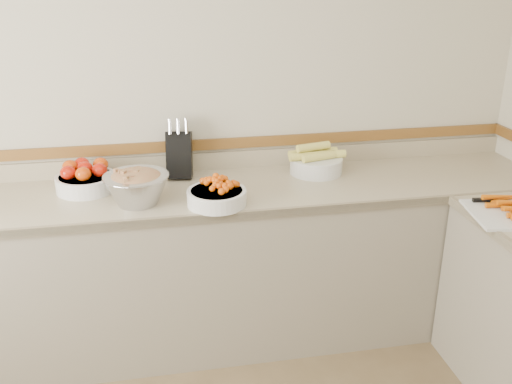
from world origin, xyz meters
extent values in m
plane|color=beige|center=(0.00, 2.00, 1.30)|extent=(4.00, 0.00, 4.00)
cube|color=tan|center=(0.00, 1.68, 0.88)|extent=(4.00, 0.65, 0.04)
cube|color=gray|center=(0.00, 1.68, 0.43)|extent=(4.00, 0.63, 0.86)
cube|color=#7D6E54|center=(0.00, 1.36, 0.88)|extent=(4.00, 0.02, 0.04)
cube|color=tan|center=(0.00, 1.99, 0.95)|extent=(4.00, 0.02, 0.10)
cube|color=brown|center=(0.00, 1.99, 1.05)|extent=(4.00, 0.02, 0.06)
cube|color=black|center=(0.03, 1.90, 1.03)|extent=(0.16, 0.18, 0.27)
cylinder|color=silver|center=(-0.02, 1.87, 1.19)|extent=(0.02, 0.04, 0.07)
cylinder|color=silver|center=(0.03, 1.87, 1.19)|extent=(0.02, 0.04, 0.07)
cylinder|color=silver|center=(0.07, 1.87, 1.19)|extent=(0.02, 0.04, 0.07)
cylinder|color=silver|center=(-0.02, 1.90, 1.19)|extent=(0.02, 0.04, 0.07)
cylinder|color=silver|center=(0.03, 1.90, 1.19)|extent=(0.02, 0.04, 0.07)
cylinder|color=silver|center=(0.07, 1.90, 1.19)|extent=(0.02, 0.04, 0.07)
cylinder|color=silver|center=(-0.02, 1.93, 1.19)|extent=(0.02, 0.04, 0.07)
cylinder|color=silver|center=(0.03, 1.93, 1.19)|extent=(0.02, 0.04, 0.07)
cylinder|color=silver|center=(0.07, 1.93, 1.19)|extent=(0.02, 0.04, 0.07)
cylinder|color=silver|center=(-0.47, 1.79, 0.94)|extent=(0.31, 0.31, 0.08)
torus|color=silver|center=(-0.47, 1.79, 0.98)|extent=(0.31, 0.31, 0.01)
cylinder|color=white|center=(-0.47, 1.79, 0.98)|extent=(0.27, 0.27, 0.01)
ellipsoid|color=#B51607|center=(-0.54, 1.75, 1.02)|extent=(0.08, 0.08, 0.07)
ellipsoid|color=#C63B07|center=(-0.47, 1.71, 1.02)|extent=(0.08, 0.08, 0.07)
ellipsoid|color=#B51607|center=(-0.39, 1.76, 1.02)|extent=(0.08, 0.08, 0.07)
ellipsoid|color=#C63B07|center=(-0.54, 1.84, 1.02)|extent=(0.08, 0.08, 0.07)
ellipsoid|color=#B51607|center=(-0.47, 1.80, 1.02)|extent=(0.08, 0.08, 0.07)
ellipsoid|color=#C63B07|center=(-0.39, 1.85, 1.02)|extent=(0.08, 0.08, 0.07)
ellipsoid|color=#B51607|center=(-0.49, 1.87, 1.02)|extent=(0.08, 0.08, 0.07)
cylinder|color=silver|center=(0.18, 1.47, 0.94)|extent=(0.29, 0.29, 0.08)
torus|color=silver|center=(0.18, 1.47, 0.97)|extent=(0.29, 0.29, 0.01)
cylinder|color=white|center=(0.18, 1.47, 0.97)|extent=(0.25, 0.25, 0.01)
sphere|color=#CD4A07|center=(0.13, 1.49, 1.02)|extent=(0.03, 0.03, 0.03)
sphere|color=#CD4A07|center=(0.14, 1.45, 1.02)|extent=(0.03, 0.03, 0.03)
sphere|color=#CD4A07|center=(0.19, 1.50, 1.03)|extent=(0.03, 0.03, 0.03)
sphere|color=#CD4A07|center=(0.15, 1.48, 1.03)|extent=(0.03, 0.03, 0.03)
sphere|color=#CD4A07|center=(0.18, 1.47, 1.03)|extent=(0.03, 0.03, 0.03)
sphere|color=#CD4A07|center=(0.18, 1.47, 1.04)|extent=(0.03, 0.03, 0.03)
sphere|color=#CD4A07|center=(0.18, 1.47, 1.04)|extent=(0.03, 0.03, 0.03)
sphere|color=#CD4A07|center=(0.21, 1.42, 1.02)|extent=(0.03, 0.03, 0.03)
sphere|color=#CD4A07|center=(0.27, 1.46, 1.00)|extent=(0.03, 0.03, 0.03)
sphere|color=#CD4A07|center=(0.22, 1.44, 1.02)|extent=(0.03, 0.03, 0.03)
sphere|color=#CD4A07|center=(0.20, 1.54, 1.01)|extent=(0.03, 0.03, 0.03)
sphere|color=#CD4A07|center=(0.20, 1.54, 1.01)|extent=(0.03, 0.03, 0.03)
sphere|color=#CD4A07|center=(0.19, 1.48, 1.03)|extent=(0.03, 0.03, 0.03)
sphere|color=#CD4A07|center=(0.18, 1.47, 1.04)|extent=(0.03, 0.03, 0.03)
sphere|color=#CD4A07|center=(0.15, 1.46, 1.03)|extent=(0.03, 0.03, 0.03)
sphere|color=#CD4A07|center=(0.08, 1.43, 1.00)|extent=(0.03, 0.03, 0.03)
sphere|color=#CD4A07|center=(0.21, 1.53, 1.01)|extent=(0.03, 0.03, 0.03)
sphere|color=#CD4A07|center=(0.21, 1.46, 1.03)|extent=(0.03, 0.03, 0.03)
sphere|color=#CD4A07|center=(0.18, 1.47, 1.05)|extent=(0.03, 0.03, 0.03)
sphere|color=#CD4A07|center=(0.16, 1.45, 1.04)|extent=(0.03, 0.03, 0.03)
sphere|color=#CD4A07|center=(0.15, 1.48, 1.03)|extent=(0.03, 0.03, 0.03)
sphere|color=#CD4A07|center=(0.11, 1.50, 1.01)|extent=(0.03, 0.03, 0.03)
sphere|color=#CD4A07|center=(0.18, 1.47, 1.04)|extent=(0.03, 0.03, 0.03)
sphere|color=#CD4A07|center=(0.24, 1.50, 1.01)|extent=(0.03, 0.03, 0.03)
sphere|color=#CD4A07|center=(0.18, 1.47, 1.05)|extent=(0.03, 0.03, 0.03)
sphere|color=#CD4A07|center=(0.19, 1.46, 1.03)|extent=(0.03, 0.03, 0.03)
sphere|color=#CD4A07|center=(0.25, 1.49, 1.01)|extent=(0.03, 0.03, 0.03)
sphere|color=#CD4A07|center=(0.21, 1.37, 1.00)|extent=(0.03, 0.03, 0.03)
sphere|color=#CD4A07|center=(0.17, 1.46, 1.04)|extent=(0.03, 0.03, 0.03)
sphere|color=#CD4A07|center=(0.21, 1.47, 1.02)|extent=(0.03, 0.03, 0.03)
sphere|color=#CD4A07|center=(0.17, 1.46, 1.04)|extent=(0.03, 0.03, 0.03)
sphere|color=#CD4A07|center=(0.14, 1.46, 1.02)|extent=(0.03, 0.03, 0.03)
sphere|color=#CD4A07|center=(0.23, 1.42, 1.01)|extent=(0.03, 0.03, 0.03)
sphere|color=#CD4A07|center=(0.25, 1.45, 1.01)|extent=(0.03, 0.03, 0.03)
sphere|color=#CD4A07|center=(0.19, 1.48, 1.02)|extent=(0.03, 0.03, 0.03)
sphere|color=#CD4A07|center=(0.23, 1.45, 1.02)|extent=(0.03, 0.03, 0.03)
cylinder|color=silver|center=(0.78, 1.82, 0.94)|extent=(0.29, 0.29, 0.09)
torus|color=silver|center=(0.78, 1.82, 0.98)|extent=(0.30, 0.30, 0.01)
cylinder|color=#D9CD5A|center=(0.72, 1.80, 1.01)|extent=(0.20, 0.07, 0.05)
cylinder|color=#D9CD5A|center=(0.78, 1.78, 1.01)|extent=(0.20, 0.09, 0.05)
cylinder|color=#D9CD5A|center=(0.85, 1.81, 1.01)|extent=(0.20, 0.05, 0.05)
cylinder|color=#D9CD5A|center=(0.73, 1.86, 1.01)|extent=(0.20, 0.08, 0.05)
cylinder|color=#D9CD5A|center=(0.82, 1.87, 1.01)|extent=(0.20, 0.06, 0.05)
cylinder|color=#D9CD5A|center=(0.76, 1.82, 1.05)|extent=(0.20, 0.09, 0.05)
cylinder|color=#B2B2BA|center=(-0.20, 1.56, 0.97)|extent=(0.32, 0.32, 0.15)
torus|color=#B2B2BA|center=(-0.20, 1.56, 1.04)|extent=(0.32, 0.32, 0.01)
ellipsoid|color=#A91326|center=(-0.20, 1.56, 1.03)|extent=(0.26, 0.26, 0.08)
cube|color=#A91326|center=(-0.30, 1.60, 1.06)|extent=(0.03, 0.03, 0.02)
cube|color=#7FAE54|center=(-0.25, 1.46, 1.05)|extent=(0.02, 0.02, 0.02)
cube|color=#A91326|center=(-0.19, 1.64, 1.05)|extent=(0.03, 0.03, 0.02)
cube|color=#7FAE54|center=(-0.23, 1.52, 1.05)|extent=(0.02, 0.02, 0.02)
cube|color=#A91326|center=(-0.27, 1.56, 1.07)|extent=(0.03, 0.03, 0.02)
cube|color=#7FAE54|center=(-0.21, 1.50, 1.06)|extent=(0.03, 0.03, 0.02)
cube|color=#A91326|center=(-0.20, 1.54, 1.07)|extent=(0.03, 0.03, 0.02)
cube|color=#7FAE54|center=(-0.25, 1.48, 1.06)|extent=(0.03, 0.03, 0.02)
cube|color=#A91326|center=(-0.22, 1.55, 1.07)|extent=(0.02, 0.02, 0.02)
cube|color=#7FAE54|center=(-0.27, 1.59, 1.05)|extent=(0.03, 0.03, 0.02)
cube|color=#A91326|center=(-0.26, 1.54, 1.07)|extent=(0.03, 0.03, 0.02)
cube|color=#7FAE54|center=(-0.21, 1.53, 1.05)|extent=(0.03, 0.03, 0.02)
cube|color=#A91326|center=(-0.22, 1.60, 1.06)|extent=(0.03, 0.03, 0.02)
cube|color=#7FAE54|center=(-0.20, 1.56, 1.06)|extent=(0.03, 0.03, 0.02)
cone|color=#CD5907|center=(1.55, 1.14, 0.93)|extent=(0.18, 0.05, 0.03)
cone|color=#CD5907|center=(1.55, 1.17, 0.93)|extent=(0.18, 0.05, 0.03)
cone|color=#CD5907|center=(1.55, 1.19, 0.95)|extent=(0.18, 0.05, 0.03)
cone|color=#CD5907|center=(1.55, 1.22, 0.93)|extent=(0.18, 0.05, 0.03)
cube|color=silver|center=(1.59, 1.23, 0.92)|extent=(0.19, 0.06, 0.00)
cube|color=black|center=(1.46, 1.23, 0.92)|extent=(0.10, 0.04, 0.02)
camera|label=1|loc=(-0.12, -1.09, 2.00)|focal=40.00mm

